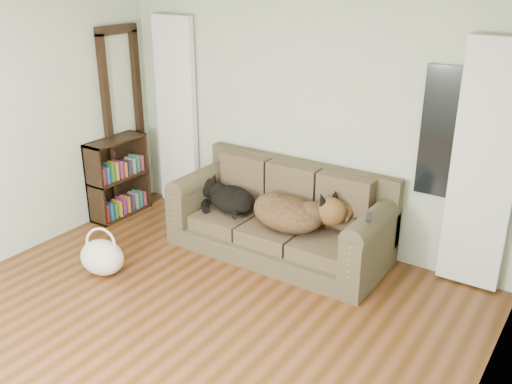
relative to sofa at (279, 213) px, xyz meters
The scene contains 14 objects.
floor 2.03m from the sofa, 90.03° to the right, with size 5.00×5.00×0.00m, color #46280E.
ceiling 2.92m from the sofa, 90.03° to the right, with size 5.00×5.00×0.00m, color white.
wall_back 1.00m from the sofa, 90.11° to the left, with size 4.50×0.04×2.60m, color #B4C7A8.
wall_right 3.11m from the sofa, 41.29° to the right, with size 0.04×5.00×2.60m, color #B4C7A8.
curtain_left 1.89m from the sofa, 165.34° to the left, with size 0.55×0.08×2.25m, color white.
curtain_right 1.98m from the sofa, 13.89° to the left, with size 0.55×0.08×2.25m, color white.
window_pane 1.80m from the sofa, 18.86° to the left, with size 0.50×0.03×1.20m, color black.
door_casing 2.28m from the sofa, behind, with size 0.07×0.60×2.10m, color black.
sofa is the anchor object (origin of this frame).
dog_black_lab 0.61m from the sofa, behind, with size 0.62×0.43×0.26m, color black.
dog_shepherd 0.20m from the sofa, 12.77° to the right, with size 0.80×0.56×0.35m, color black.
tv_remote 1.08m from the sofa, ahead, with size 0.05×0.17×0.02m, color black.
tote_bag 1.79m from the sofa, 132.92° to the right, with size 0.47×0.36×0.34m, color silver.
bookshelf 2.10m from the sofa, behind, with size 0.28×0.75×0.94m, color black.
Camera 1 is at (2.73, -2.55, 2.83)m, focal length 40.00 mm.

